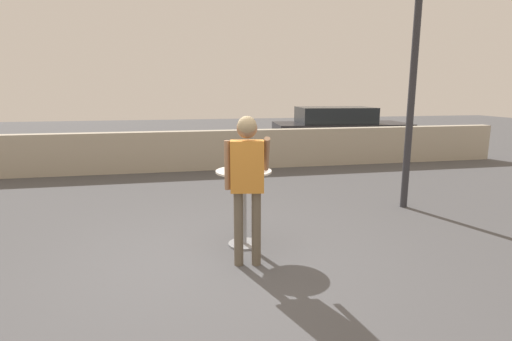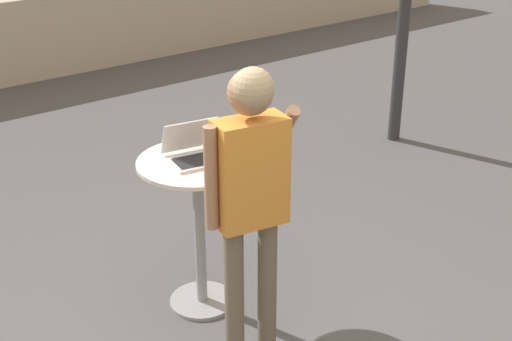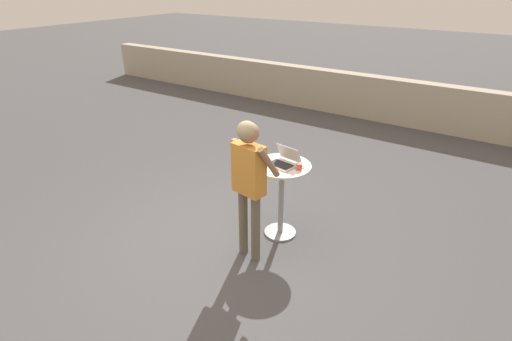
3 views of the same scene
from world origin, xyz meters
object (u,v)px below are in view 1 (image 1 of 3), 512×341
at_px(standing_person, 247,172).
at_px(street_lamp, 414,62).
at_px(cafe_table, 244,194).
at_px(laptop, 244,166).
at_px(parked_car_near_street, 339,130).
at_px(coffee_mug, 262,167).

xyz_separation_m(standing_person, street_lamp, (3.20, 1.81, 1.37)).
distance_m(cafe_table, laptop, 0.37).
distance_m(standing_person, parked_car_near_street, 9.16).
height_order(laptop, coffee_mug, laptop).
bearing_deg(standing_person, cafe_table, 83.46).
bearing_deg(parked_car_near_street, standing_person, -120.02).
bearing_deg(coffee_mug, laptop, 172.69).
height_order(coffee_mug, street_lamp, street_lamp).
height_order(standing_person, street_lamp, street_lamp).
relative_size(laptop, standing_person, 0.22).
bearing_deg(parked_car_near_street, coffee_mug, -120.28).
distance_m(coffee_mug, parked_car_near_street, 8.46).
relative_size(coffee_mug, standing_person, 0.06).
bearing_deg(laptop, standing_person, -97.15).
distance_m(laptop, coffee_mug, 0.23).
xyz_separation_m(cafe_table, parked_car_near_street, (4.51, 7.30, 0.07)).
distance_m(coffee_mug, street_lamp, 3.44).
distance_m(coffee_mug, standing_person, 0.70).
relative_size(cafe_table, parked_car_near_street, 0.23).
height_order(laptop, street_lamp, street_lamp).
xyz_separation_m(coffee_mug, parked_car_near_street, (4.27, 7.30, -0.29)).
height_order(coffee_mug, standing_person, standing_person).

